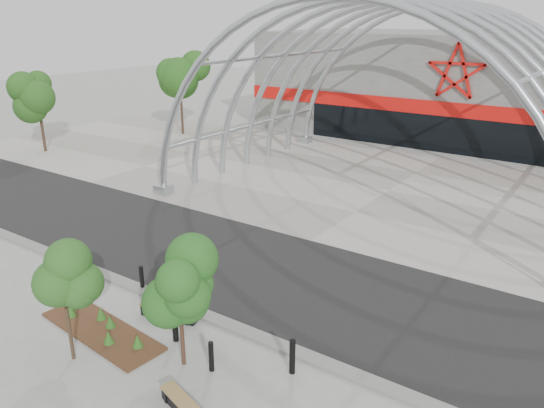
{
  "coord_description": "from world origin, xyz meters",
  "views": [
    {
      "loc": [
        10.61,
        -11.35,
        9.25
      ],
      "look_at": [
        0.0,
        4.0,
        2.6
      ],
      "focal_mm": 35.0,
      "sensor_mm": 36.0,
      "label": 1
    }
  ],
  "objects_px": {
    "street_tree_1": "(179,284)",
    "bench_0": "(169,312)",
    "bench_1": "(184,408)",
    "street_tree_0": "(63,286)",
    "bollard_2": "(175,325)"
  },
  "relations": [
    {
      "from": "bollard_2",
      "to": "street_tree_0",
      "type": "bearing_deg",
      "value": -127.55
    },
    {
      "from": "street_tree_1",
      "to": "bollard_2",
      "type": "distance_m",
      "value": 2.31
    },
    {
      "from": "bollard_2",
      "to": "bench_0",
      "type": "bearing_deg",
      "value": 143.39
    },
    {
      "from": "street_tree_1",
      "to": "bollard_2",
      "type": "bearing_deg",
      "value": 144.82
    },
    {
      "from": "street_tree_0",
      "to": "street_tree_1",
      "type": "xyz_separation_m",
      "value": [
        2.77,
        1.61,
        0.2
      ]
    },
    {
      "from": "bench_0",
      "to": "bench_1",
      "type": "bearing_deg",
      "value": -40.36
    },
    {
      "from": "street_tree_0",
      "to": "street_tree_1",
      "type": "distance_m",
      "value": 3.21
    },
    {
      "from": "bench_0",
      "to": "bollard_2",
      "type": "bearing_deg",
      "value": -36.61
    },
    {
      "from": "street_tree_1",
      "to": "bench_0",
      "type": "xyz_separation_m",
      "value": [
        -2.06,
        1.49,
        -2.32
      ]
    },
    {
      "from": "bench_1",
      "to": "bench_0",
      "type": "bearing_deg",
      "value": 139.64
    },
    {
      "from": "bench_1",
      "to": "bollard_2",
      "type": "distance_m",
      "value": 3.23
    },
    {
      "from": "street_tree_1",
      "to": "street_tree_0",
      "type": "bearing_deg",
      "value": -149.73
    },
    {
      "from": "bench_0",
      "to": "bench_1",
      "type": "distance_m",
      "value": 4.54
    },
    {
      "from": "street_tree_0",
      "to": "bench_1",
      "type": "xyz_separation_m",
      "value": [
        4.17,
        0.17,
        -2.14
      ]
    },
    {
      "from": "street_tree_1",
      "to": "bench_0",
      "type": "height_order",
      "value": "street_tree_1"
    }
  ]
}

